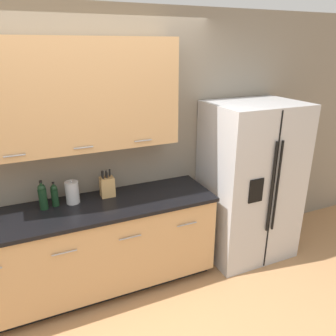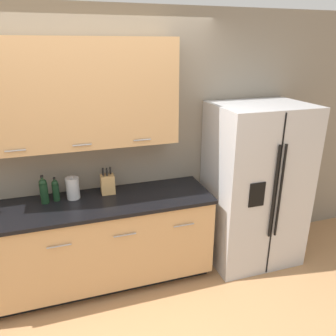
{
  "view_description": "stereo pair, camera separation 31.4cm",
  "coord_description": "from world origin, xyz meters",
  "px_view_note": "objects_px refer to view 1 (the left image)",
  "views": [
    {
      "loc": [
        -0.5,
        -1.86,
        2.25
      ],
      "look_at": [
        0.7,
        0.83,
        1.15
      ],
      "focal_mm": 35.0,
      "sensor_mm": 36.0,
      "label": 1
    },
    {
      "loc": [
        -0.2,
        -1.97,
        2.25
      ],
      "look_at": [
        0.7,
        0.83,
        1.15
      ],
      "focal_mm": 35.0,
      "sensor_mm": 36.0,
      "label": 2
    }
  ],
  "objects_px": {
    "wine_bottle": "(43,196)",
    "knife_block": "(107,186)",
    "refrigerator": "(250,182)",
    "steel_canister": "(72,192)",
    "oil_bottle": "(55,195)"
  },
  "relations": [
    {
      "from": "wine_bottle",
      "to": "steel_canister",
      "type": "bearing_deg",
      "value": 4.42
    },
    {
      "from": "refrigerator",
      "to": "steel_canister",
      "type": "height_order",
      "value": "refrigerator"
    },
    {
      "from": "oil_bottle",
      "to": "wine_bottle",
      "type": "bearing_deg",
      "value": -166.54
    },
    {
      "from": "wine_bottle",
      "to": "knife_block",
      "type": "bearing_deg",
      "value": 3.27
    },
    {
      "from": "refrigerator",
      "to": "knife_block",
      "type": "height_order",
      "value": "refrigerator"
    },
    {
      "from": "refrigerator",
      "to": "wine_bottle",
      "type": "distance_m",
      "value": 2.11
    },
    {
      "from": "refrigerator",
      "to": "oil_bottle",
      "type": "bearing_deg",
      "value": 174.53
    },
    {
      "from": "refrigerator",
      "to": "knife_block",
      "type": "distance_m",
      "value": 1.54
    },
    {
      "from": "knife_block",
      "to": "oil_bottle",
      "type": "height_order",
      "value": "knife_block"
    },
    {
      "from": "refrigerator",
      "to": "knife_block",
      "type": "relative_size",
      "value": 6.38
    },
    {
      "from": "oil_bottle",
      "to": "steel_canister",
      "type": "height_order",
      "value": "oil_bottle"
    },
    {
      "from": "wine_bottle",
      "to": "oil_bottle",
      "type": "distance_m",
      "value": 0.1
    },
    {
      "from": "oil_bottle",
      "to": "steel_canister",
      "type": "xyz_separation_m",
      "value": [
        0.15,
        -0.0,
        -0.0
      ]
    },
    {
      "from": "wine_bottle",
      "to": "oil_bottle",
      "type": "bearing_deg",
      "value": 13.46
    },
    {
      "from": "refrigerator",
      "to": "wine_bottle",
      "type": "height_order",
      "value": "refrigerator"
    }
  ]
}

